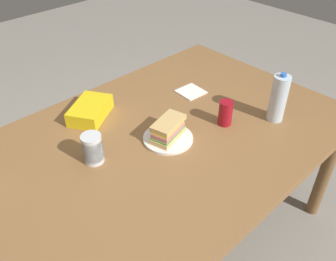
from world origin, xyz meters
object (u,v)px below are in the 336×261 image
Objects in this scene: sandwich at (168,129)px; soda_can_red at (225,113)px; chip_bag at (90,110)px; plastic_cup_stack at (93,149)px; dining_table at (152,154)px; paper_plate at (168,138)px; water_bottle_tall at (278,98)px.

sandwich is 1.62× the size of soda_can_red.
plastic_cup_stack reaches higher than chip_bag.
dining_table is 0.40m from soda_can_red.
plastic_cup_stack reaches higher than paper_plate.
plastic_cup_stack is at bearing 161.78° from sandwich.
water_bottle_tall is at bearing -26.23° from dining_table.
sandwich is 0.54m from water_bottle_tall.
water_bottle_tall is at bearing -26.72° from sandwich.
sandwich is at bearing 41.42° from paper_plate.
soda_can_red reaches higher than dining_table.
dining_table is 0.30m from plastic_cup_stack.
water_bottle_tall reaches higher than paper_plate.
soda_can_red is (0.35, -0.13, 0.13)m from dining_table.
sandwich is 1.51× the size of plastic_cup_stack.
paper_plate is at bearing -25.68° from dining_table.
plastic_cup_stack is at bearing 26.48° from chip_bag.
dining_table is 8.19× the size of chip_bag.
soda_can_red is at bearing -19.08° from plastic_cup_stack.
soda_can_red is at bearing -20.08° from sandwich.
dining_table is at bearing 157.08° from sandwich.
water_bottle_tall is at bearing -23.43° from plastic_cup_stack.
paper_plate is 1.14× the size of sandwich.
chip_bag is at bearing 135.01° from water_bottle_tall.
plastic_cup_stack reaches higher than dining_table.
chip_bag is at bearing 102.21° from dining_table.
sandwich is 0.80× the size of water_bottle_tall.
plastic_cup_stack reaches higher than soda_can_red.
water_bottle_tall is (0.21, -0.14, 0.06)m from soda_can_red.
water_bottle_tall is at bearing -34.52° from soda_can_red.
chip_bag is at bearing 58.56° from plastic_cup_stack.
chip_bag reaches higher than paper_plate.
dining_table is 14.38× the size of plastic_cup_stack.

